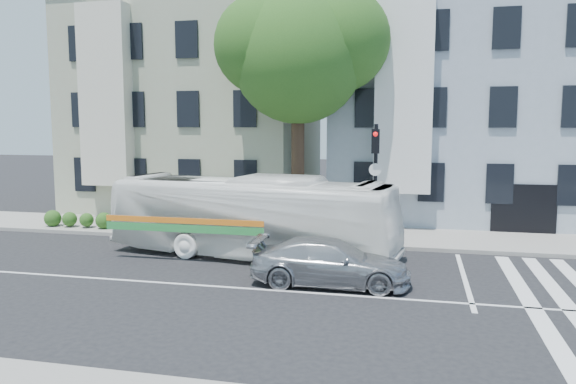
% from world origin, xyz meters
% --- Properties ---
extents(ground, '(120.00, 120.00, 0.00)m').
position_xyz_m(ground, '(0.00, 0.00, 0.00)').
color(ground, black).
rests_on(ground, ground).
extents(sidewalk_far, '(80.00, 4.00, 0.15)m').
position_xyz_m(sidewalk_far, '(0.00, 8.00, 0.07)').
color(sidewalk_far, gray).
rests_on(sidewalk_far, ground).
extents(building_left, '(12.00, 10.00, 11.00)m').
position_xyz_m(building_left, '(-7.00, 15.00, 5.50)').
color(building_left, '#9EA78C').
rests_on(building_left, ground).
extents(building_right, '(12.00, 10.00, 11.00)m').
position_xyz_m(building_right, '(7.00, 15.00, 5.50)').
color(building_right, '#8E9CAA').
rests_on(building_right, ground).
extents(street_tree, '(7.30, 5.90, 11.10)m').
position_xyz_m(street_tree, '(0.06, 8.74, 7.83)').
color(street_tree, '#2D2116').
rests_on(street_tree, ground).
extents(bus, '(4.08, 10.71, 2.91)m').
position_xyz_m(bus, '(-0.67, 3.77, 1.46)').
color(bus, white).
rests_on(bus, ground).
extents(sedan, '(2.01, 4.71, 1.36)m').
position_xyz_m(sedan, '(2.59, 0.94, 0.68)').
color(sedan, '#ABACB2').
rests_on(sedan, ground).
extents(hedge, '(8.13, 4.15, 0.70)m').
position_xyz_m(hedge, '(-6.62, 6.80, 0.50)').
color(hedge, '#2B561C').
rests_on(hedge, sidewalk_far).
extents(traffic_signal, '(0.49, 0.55, 4.70)m').
position_xyz_m(traffic_signal, '(3.38, 7.36, 3.04)').
color(traffic_signal, black).
rests_on(traffic_signal, ground).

